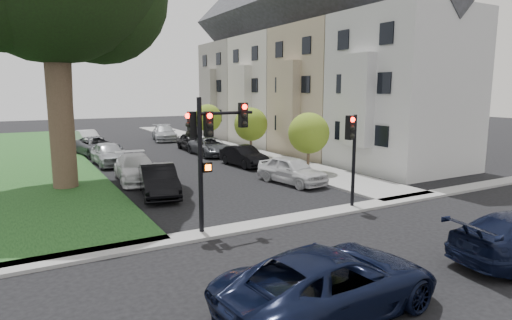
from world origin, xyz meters
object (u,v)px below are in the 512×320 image
car_parked_2 (210,147)px  car_parked_8 (98,146)px  car_parked_4 (164,133)px  car_parked_3 (192,142)px  car_parked_5 (158,181)px  car_parked_9 (88,138)px  traffic_signal_main (210,141)px  traffic_signal_secondary (352,144)px  small_tree_c (208,118)px  car_parked_1 (244,156)px  small_tree_a (309,133)px  car_parked_0 (292,170)px  small_tree_b (251,124)px  car_parked_6 (136,168)px  car_parked_7 (109,154)px  car_cross_near (331,282)px

car_parked_2 → car_parked_8: size_ratio=0.93×
car_parked_2 → car_parked_4: 11.51m
car_parked_3 → car_parked_5: (-7.21, -14.29, 0.02)m
car_parked_9 → car_parked_4: bearing=-4.6°
traffic_signal_main → traffic_signal_secondary: (6.54, -0.04, -0.51)m
small_tree_c → car_parked_4: bearing=113.2°
car_parked_1 → small_tree_a: bearing=-66.4°
small_tree_c → car_parked_5: size_ratio=0.82×
small_tree_c → traffic_signal_main: size_ratio=0.78×
car_parked_9 → car_parked_0: bearing=-80.2°
traffic_signal_main → small_tree_b: bearing=56.7°
car_parked_0 → car_parked_6: size_ratio=0.86×
car_parked_7 → car_parked_8: 4.82m
small_tree_b → car_parked_7: 10.43m
car_cross_near → car_parked_5: (-0.21, 12.88, -0.01)m
car_parked_1 → small_tree_c: bearing=74.1°
small_tree_a → car_parked_3: small_tree_a is taller
car_parked_5 → car_parked_7: size_ratio=0.99×
small_tree_a → car_parked_1: size_ratio=0.89×
car_parked_2 → small_tree_b: bearing=-46.0°
car_parked_6 → small_tree_b: bearing=29.4°
car_parked_7 → car_parked_9: bearing=87.3°
small_tree_b → car_parked_7: small_tree_b is taller
traffic_signal_secondary → car_parked_9: size_ratio=0.94×
traffic_signal_main → car_parked_0: size_ratio=1.11×
small_tree_a → small_tree_b: (0.00, 7.38, 0.03)m
small_tree_b → car_parked_1: 4.29m
car_cross_near → car_parked_1: 19.48m
car_parked_1 → car_parked_6: bearing=-175.1°
car_parked_8 → traffic_signal_main: bearing=-99.4°
car_parked_7 → car_parked_8: car_parked_7 is taller
small_tree_a → small_tree_b: size_ratio=0.99×
car_parked_1 → car_parked_5: car_parked_5 is taller
car_parked_1 → car_parked_6: 7.63m
small_tree_c → car_parked_3: size_ratio=0.87×
small_tree_b → car_cross_near: small_tree_b is taller
small_tree_a → car_parked_2: (-2.29, 9.84, -1.82)m
small_tree_b → small_tree_c: bearing=90.0°
car_parked_0 → car_parked_3: (-0.03, 15.14, -0.01)m
car_parked_1 → car_parked_8: size_ratio=0.78×
car_parked_2 → car_parked_3: 3.48m
car_parked_4 → car_cross_near: bearing=-90.3°
small_tree_a → car_parked_7: bearing=138.0°
car_parked_6 → car_parked_4: bearing=73.4°
car_parked_4 → car_parked_5: bearing=-97.0°
car_parked_1 → car_parked_9: 18.28m
car_parked_2 → car_parked_6: (-7.50, -6.86, 0.05)m
car_parked_5 → traffic_signal_main: bearing=-79.2°
car_parked_6 → car_parked_7: 6.15m
car_cross_near → car_parked_8: (-0.62, 27.80, -0.03)m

